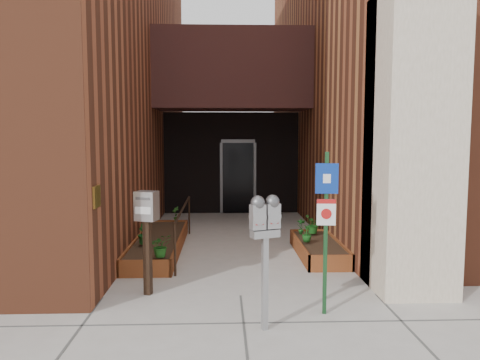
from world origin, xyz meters
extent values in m
plane|color=#9E9991|center=(0.00, 0.00, 0.00)|extent=(80.00, 80.00, 0.00)
cube|color=brown|center=(-6.00, 6.70, 5.00)|extent=(8.00, 14.60, 10.00)
cube|color=brown|center=(6.00, 7.15, 5.00)|extent=(8.00, 13.70, 10.00)
cube|color=#B9A78E|center=(2.55, 0.20, 2.20)|extent=(1.10, 1.20, 4.40)
cube|color=black|center=(0.00, 6.00, 4.00)|extent=(4.20, 2.00, 2.00)
cube|color=black|center=(0.00, 7.40, 1.50)|extent=(4.00, 0.30, 3.00)
cube|color=black|center=(0.20, 7.22, 1.05)|extent=(0.90, 0.06, 2.10)
cube|color=#B79338|center=(-1.99, -0.20, 1.50)|extent=(0.04, 0.30, 0.30)
cube|color=maroon|center=(-1.55, 0.92, 0.15)|extent=(0.90, 0.04, 0.30)
cube|color=maroon|center=(-1.55, 4.48, 0.15)|extent=(0.90, 0.04, 0.30)
cube|color=maroon|center=(-1.98, 2.70, 0.15)|extent=(0.04, 3.60, 0.30)
cube|color=maroon|center=(-1.12, 2.70, 0.15)|extent=(0.04, 3.60, 0.30)
cube|color=black|center=(-1.55, 2.70, 0.13)|extent=(0.82, 3.52, 0.26)
cube|color=maroon|center=(1.60, 1.12, 0.15)|extent=(0.80, 0.04, 0.30)
cube|color=maroon|center=(1.60, 3.28, 0.15)|extent=(0.80, 0.04, 0.30)
cube|color=maroon|center=(1.22, 2.20, 0.15)|extent=(0.04, 2.20, 0.30)
cube|color=maroon|center=(1.98, 2.20, 0.15)|extent=(0.04, 2.20, 0.30)
cube|color=black|center=(1.60, 2.20, 0.13)|extent=(0.72, 2.12, 0.26)
cylinder|color=black|center=(-1.05, 1.00, 0.45)|extent=(0.04, 0.04, 0.90)
cylinder|color=black|center=(-1.05, 4.30, 0.45)|extent=(0.04, 0.04, 0.90)
cylinder|color=black|center=(-1.05, 2.65, 0.88)|extent=(0.04, 3.30, 0.04)
cube|color=#99999C|center=(0.25, -1.19, 0.57)|extent=(0.09, 0.09, 1.14)
cube|color=#99999C|center=(0.25, -1.19, 1.18)|extent=(0.37, 0.25, 0.09)
cube|color=#99999C|center=(0.16, -1.23, 1.39)|extent=(0.20, 0.17, 0.30)
sphere|color=#59595B|center=(0.16, -1.23, 1.56)|extent=(0.17, 0.17, 0.17)
cube|color=white|center=(0.18, -1.28, 1.41)|extent=(0.10, 0.04, 0.06)
cube|color=#B21414|center=(0.18, -1.28, 1.32)|extent=(0.10, 0.04, 0.03)
cube|color=#99999C|center=(0.34, -1.16, 1.39)|extent=(0.20, 0.17, 0.30)
sphere|color=#59595B|center=(0.34, -1.16, 1.56)|extent=(0.17, 0.17, 0.17)
cube|color=white|center=(0.36, -1.21, 1.41)|extent=(0.10, 0.04, 0.06)
cube|color=#B21414|center=(0.36, -1.21, 1.32)|extent=(0.10, 0.04, 0.03)
cube|color=#163E1D|center=(1.08, -0.71, 1.07)|extent=(0.05, 0.05, 2.13)
cube|color=navy|center=(1.07, -0.74, 1.79)|extent=(0.29, 0.05, 0.39)
cube|color=white|center=(1.07, -0.75, 1.79)|extent=(0.10, 0.02, 0.12)
cube|color=white|center=(1.07, -0.74, 1.36)|extent=(0.24, 0.05, 0.34)
cube|color=#B21414|center=(1.07, -0.75, 1.50)|extent=(0.24, 0.04, 0.06)
cylinder|color=#B21414|center=(1.07, -0.75, 1.34)|extent=(0.14, 0.03, 0.14)
cube|color=black|center=(-1.36, 0.12, 0.56)|extent=(0.13, 0.13, 1.12)
cube|color=#A2A2A4|center=(-1.36, 0.12, 1.32)|extent=(0.36, 0.31, 0.43)
cube|color=#59595B|center=(-1.39, 0.00, 1.44)|extent=(0.22, 0.08, 0.04)
cube|color=white|center=(-1.39, 0.00, 1.27)|extent=(0.24, 0.08, 0.10)
imported|color=#1D5618|center=(-1.30, 1.10, 0.49)|extent=(0.45, 0.45, 0.39)
imported|color=#17501A|center=(-1.76, 2.05, 0.50)|extent=(0.28, 0.28, 0.41)
imported|color=#1B5E1F|center=(-1.80, 2.85, 0.47)|extent=(0.23, 0.23, 0.35)
imported|color=#225919|center=(-1.36, 4.30, 0.48)|extent=(0.26, 0.26, 0.36)
imported|color=#175118|center=(1.35, 2.12, 0.46)|extent=(0.22, 0.22, 0.32)
imported|color=#18571B|center=(1.36, 2.79, 0.47)|extent=(0.22, 0.22, 0.33)
imported|color=#185719|center=(1.61, 2.84, 0.49)|extent=(0.47, 0.47, 0.38)
camera|label=1|loc=(-0.25, -6.63, 2.36)|focal=35.00mm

